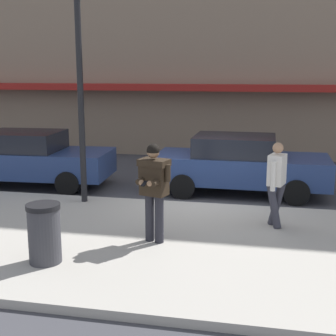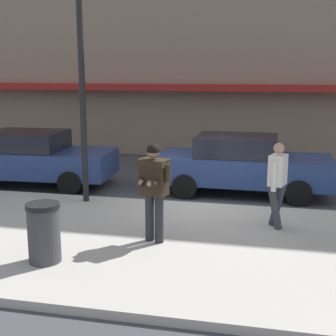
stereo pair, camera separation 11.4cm
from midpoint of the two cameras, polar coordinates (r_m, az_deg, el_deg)
name	(u,v)px [view 1 (the left image)]	position (r m, az deg, el deg)	size (l,w,h in m)	color
ground_plane	(200,206)	(11.35, 3.60, -4.61)	(80.00, 80.00, 0.00)	#3D3D42
sidewalk	(234,249)	(8.54, 7.62, -9.79)	(32.00, 5.30, 0.14)	#A8A399
curb_paint_line	(242,207)	(11.31, 8.68, -4.77)	(28.00, 0.12, 0.01)	silver
parked_sedan_near	(29,158)	(13.70, -16.83, 1.16)	(4.59, 2.11, 1.54)	navy
parked_sedan_mid	(239,164)	(12.43, 8.44, 0.49)	(4.52, 1.98, 1.54)	navy
man_texting_on_phone	(154,182)	(8.31, -2.13, -1.77)	(0.63, 0.64, 1.81)	#23232B
pedestrian_in_light_coat	(276,179)	(9.40, 12.75, -1.36)	(0.41, 0.58, 1.70)	#33333D
street_lamp_post	(80,73)	(10.96, -11.01, 11.27)	(0.36, 0.36, 4.88)	black
trash_bin	(44,233)	(7.86, -15.25, -7.67)	(0.55, 0.55, 0.98)	#38383D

